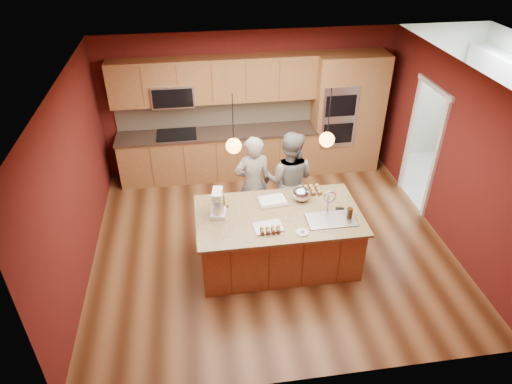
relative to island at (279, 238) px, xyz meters
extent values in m
plane|color=#452512|center=(-0.04, 0.46, -0.44)|extent=(5.50, 5.50, 0.00)
plane|color=white|center=(-0.04, 0.46, 2.26)|extent=(5.50, 5.50, 0.00)
plane|color=#531613|center=(-0.04, 2.96, 0.91)|extent=(5.50, 0.00, 5.50)
plane|color=#531613|center=(-0.04, -2.04, 0.91)|extent=(5.50, 0.00, 5.50)
plane|color=#531613|center=(-2.79, 0.46, 0.91)|extent=(0.00, 5.00, 5.00)
plane|color=#531613|center=(2.71, 0.46, 0.91)|extent=(0.00, 5.00, 5.00)
cube|color=brown|center=(-0.69, 2.66, 0.01)|extent=(3.70, 0.60, 0.90)
cube|color=#332720|center=(-0.69, 2.65, 0.47)|extent=(3.74, 0.64, 0.04)
cube|color=beige|center=(-0.69, 2.94, 0.78)|extent=(3.70, 0.03, 0.56)
cube|color=brown|center=(-0.69, 2.78, 1.46)|extent=(3.70, 0.36, 0.80)
cube|color=black|center=(-1.44, 2.64, 0.50)|extent=(0.72, 0.52, 0.03)
cube|color=silver|center=(-1.44, 2.76, 1.24)|extent=(0.76, 0.40, 0.40)
cube|color=brown|center=(1.56, 2.66, 0.71)|extent=(0.80, 0.60, 2.30)
cube|color=silver|center=(1.56, 2.36, 0.76)|extent=(0.66, 0.04, 1.20)
cube|color=brown|center=(2.21, 2.66, 0.71)|extent=(0.50, 0.60, 2.30)
plane|color=beige|center=(3.61, 1.66, -0.44)|extent=(2.60, 2.60, 0.00)
plane|color=beige|center=(4.51, 1.66, 0.91)|extent=(0.00, 2.70, 2.70)
cube|color=silver|center=(4.31, 1.66, 1.51)|extent=(0.35, 2.40, 0.75)
cylinder|color=black|center=(-0.62, 0.00, 1.91)|extent=(0.01, 0.01, 0.70)
sphere|color=orange|center=(-0.62, 0.00, 1.56)|extent=(0.20, 0.20, 0.20)
cylinder|color=black|center=(0.59, 0.00, 1.91)|extent=(0.01, 0.01, 0.70)
sphere|color=orange|center=(0.59, 0.00, 1.56)|extent=(0.20, 0.20, 0.20)
cube|color=brown|center=(-0.02, 0.00, -0.03)|extent=(2.25, 1.22, 0.82)
cube|color=tan|center=(-0.02, 0.00, 0.40)|extent=(2.35, 1.32, 0.04)
cube|color=silver|center=(0.69, -0.23, 0.34)|extent=(0.67, 0.39, 0.18)
imported|color=black|center=(-0.26, 0.91, 0.38)|extent=(0.65, 0.48, 1.66)
imported|color=gray|center=(0.33, 0.91, 0.40)|extent=(0.99, 0.89, 1.68)
cube|color=white|center=(-0.86, 0.11, 0.45)|extent=(0.25, 0.30, 0.06)
cube|color=white|center=(-0.86, 0.22, 0.62)|extent=(0.12, 0.10, 0.27)
cube|color=white|center=(-0.86, 0.13, 0.76)|extent=(0.18, 0.29, 0.10)
cylinder|color=silver|center=(-0.86, 0.07, 0.52)|extent=(0.16, 0.16, 0.15)
cube|color=white|center=(-0.05, 0.32, 0.44)|extent=(0.47, 0.37, 0.03)
cube|color=white|center=(-0.05, 0.32, 0.46)|extent=(0.41, 0.31, 0.02)
cube|color=silver|center=(-0.21, -0.28, 0.43)|extent=(0.42, 0.32, 0.02)
ellipsoid|color=silver|center=(0.38, 0.31, 0.53)|extent=(0.26, 0.26, 0.22)
cylinder|color=silver|center=(0.22, -0.46, 0.43)|extent=(0.18, 0.18, 0.01)
cylinder|color=#311B0A|center=(0.95, -0.22, 0.50)|extent=(0.08, 0.08, 0.16)
cube|color=black|center=(0.89, 0.00, 0.43)|extent=(0.13, 0.09, 0.01)
cube|color=white|center=(4.18, 1.29, 0.05)|extent=(0.74, 0.75, 0.99)
cube|color=white|center=(4.17, 2.10, 0.08)|extent=(0.73, 0.75, 1.05)
camera|label=1|loc=(-1.09, -5.13, 4.23)|focal=32.00mm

